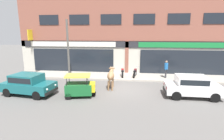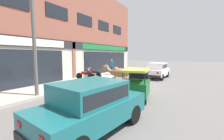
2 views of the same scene
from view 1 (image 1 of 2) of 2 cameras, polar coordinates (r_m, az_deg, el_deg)
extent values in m
plane|color=#605E5B|center=(13.54, 3.91, -6.14)|extent=(90.00, 90.00, 0.00)
cube|color=#A8A093|center=(17.01, 4.56, -2.10)|extent=(19.00, 2.87, 0.14)
cube|color=#8E5142|center=(18.29, 5.12, 17.55)|extent=(23.00, 0.55, 6.44)
cube|color=beige|center=(18.38, 4.87, 4.14)|extent=(23.00, 0.55, 3.40)
cube|color=#28282D|center=(17.93, 4.91, 8.28)|extent=(22.08, 0.08, 0.64)
cube|color=black|center=(19.19, -12.64, 3.17)|extent=(8.74, 0.10, 2.40)
cube|color=silver|center=(18.99, -12.90, 8.23)|extent=(9.20, 0.05, 0.52)
cube|color=#8E5142|center=(18.09, 4.83, 4.01)|extent=(0.36, 0.12, 3.40)
cube|color=black|center=(18.82, 22.60, 2.36)|extent=(8.74, 0.10, 2.40)
cube|color=#197A38|center=(18.61, 23.04, 7.51)|extent=(9.20, 0.05, 0.52)
cube|color=black|center=(19.96, -19.93, 15.12)|extent=(2.09, 0.06, 1.00)
cube|color=black|center=(18.76, -10.65, 15.85)|extent=(2.09, 0.06, 1.00)
cube|color=black|center=(18.08, -0.33, 16.20)|extent=(2.09, 0.06, 1.00)
cube|color=black|center=(17.96, 10.47, 16.03)|extent=(2.09, 0.06, 1.00)
cube|color=black|center=(18.44, 21.00, 15.35)|extent=(2.09, 0.06, 1.00)
cube|color=black|center=(19.45, 30.64, 14.28)|extent=(2.09, 0.06, 1.00)
cube|color=yellow|center=(20.51, -25.19, 10.33)|extent=(0.08, 0.80, 1.10)
ellipsoid|color=#936B47|center=(13.24, -0.41, -1.94)|extent=(0.58, 1.42, 0.60)
sphere|color=#936B47|center=(13.46, -0.31, -0.72)|extent=(0.32, 0.32, 0.32)
cylinder|color=#936B47|center=(13.85, -0.84, -4.14)|extent=(0.12, 0.12, 0.72)
cylinder|color=#936B47|center=(13.82, 0.34, -4.17)|extent=(0.12, 0.12, 0.72)
cylinder|color=#936B47|center=(13.02, -1.20, -5.21)|extent=(0.12, 0.12, 0.72)
cylinder|color=#936B47|center=(12.99, 0.06, -5.24)|extent=(0.12, 0.12, 0.72)
cylinder|color=#936B47|center=(14.00, -0.12, -0.53)|extent=(0.26, 0.47, 0.43)
cube|color=#936B47|center=(14.22, -0.04, 0.36)|extent=(0.23, 0.37, 0.26)
cube|color=brown|center=(14.41, 0.02, 0.35)|extent=(0.17, 0.15, 0.14)
cone|color=beige|center=(14.16, -0.45, 1.05)|extent=(0.06, 0.12, 0.19)
cone|color=beige|center=(14.14, 0.36, 1.04)|extent=(0.06, 0.12, 0.19)
cube|color=#936B47|center=(14.15, -0.71, 0.55)|extent=(0.14, 0.05, 0.10)
cube|color=#936B47|center=(14.12, 0.59, 0.53)|extent=(0.14, 0.05, 0.10)
cylinder|color=#936B47|center=(12.59, -0.70, -3.73)|extent=(0.05, 0.17, 0.60)
cylinder|color=black|center=(13.36, -19.59, -5.75)|extent=(0.62, 0.26, 0.60)
cylinder|color=black|center=(12.26, -23.33, -7.65)|extent=(0.62, 0.26, 0.60)
cylinder|color=black|center=(14.74, -27.08, -4.74)|extent=(0.62, 0.26, 0.60)
cylinder|color=black|center=(13.75, -31.01, -6.31)|extent=(0.62, 0.26, 0.60)
cube|color=#196066|center=(13.40, -25.50, -4.84)|extent=(3.68, 2.04, 0.60)
cube|color=#196066|center=(13.32, -26.06, -2.41)|extent=(2.07, 1.67, 0.56)
cube|color=black|center=(13.32, -26.06, -2.41)|extent=(1.92, 1.67, 0.35)
cube|color=black|center=(12.46, -19.22, -6.62)|extent=(0.32, 1.52, 0.20)
cube|color=black|center=(14.61, -30.68, -4.94)|extent=(0.32, 1.52, 0.20)
sphere|color=silver|center=(12.73, -18.02, -4.72)|extent=(0.14, 0.14, 0.14)
sphere|color=silver|center=(11.97, -20.46, -5.96)|extent=(0.14, 0.14, 0.14)
cube|color=red|center=(14.88, -29.55, -3.24)|extent=(0.05, 0.16, 0.14)
cube|color=red|center=(14.22, -32.28, -4.21)|extent=(0.05, 0.16, 0.14)
cylinder|color=black|center=(13.92, 28.34, -5.81)|extent=(0.60, 0.19, 0.60)
cylinder|color=black|center=(12.66, 30.57, -7.76)|extent=(0.60, 0.19, 0.60)
cylinder|color=black|center=(13.29, 18.97, -5.80)|extent=(0.60, 0.19, 0.60)
cylinder|color=black|center=(11.95, 20.26, -7.89)|extent=(0.60, 0.19, 0.60)
cube|color=white|center=(12.82, 24.74, -5.52)|extent=(3.53, 1.67, 0.60)
cube|color=white|center=(12.64, 24.53, -3.00)|extent=(1.93, 1.48, 0.56)
cube|color=black|center=(12.64, 24.53, -3.00)|extent=(1.78, 1.49, 0.35)
cube|color=black|center=(13.49, 31.74, -6.37)|extent=(0.15, 1.52, 0.20)
cube|color=black|center=(12.49, 16.99, -6.42)|extent=(0.15, 1.52, 0.20)
sphere|color=silver|center=(13.84, 31.21, -4.58)|extent=(0.14, 0.14, 0.14)
sphere|color=silver|center=(13.00, 32.84, -5.76)|extent=(0.14, 0.14, 0.14)
cube|color=red|center=(12.86, 16.63, -4.37)|extent=(0.03, 0.16, 0.14)
cube|color=red|center=(11.92, 17.32, -5.71)|extent=(0.03, 0.16, 0.14)
cylinder|color=black|center=(12.00, -6.33, -7.52)|extent=(0.45, 0.20, 0.44)
cylinder|color=black|center=(12.65, -13.32, -6.74)|extent=(0.45, 0.20, 0.44)
cylinder|color=black|center=(11.68, -14.13, -8.37)|extent=(0.45, 0.20, 0.44)
cube|color=#19602D|center=(11.96, -10.71, -5.96)|extent=(1.90, 1.46, 0.70)
cube|color=yellow|center=(11.86, -6.38, -5.47)|extent=(0.52, 0.92, 0.52)
cylinder|color=black|center=(12.20, -7.89, -2.43)|extent=(0.04, 0.04, 0.55)
cylinder|color=black|center=(11.25, -8.21, -3.69)|extent=(0.04, 0.04, 0.55)
cylinder|color=black|center=(12.36, -13.83, -2.49)|extent=(0.04, 0.04, 0.55)
cylinder|color=black|center=(11.42, -14.65, -3.73)|extent=(0.04, 0.04, 0.55)
cube|color=#DBCC42|center=(11.72, -11.12, -1.77)|extent=(1.79, 1.39, 0.10)
cube|color=black|center=(11.73, -8.04, -3.06)|extent=(0.20, 0.92, 0.50)
cylinder|color=black|center=(17.38, 3.34, -0.59)|extent=(0.16, 0.57, 0.56)
cylinder|color=black|center=(16.17, 3.51, -1.57)|extent=(0.16, 0.57, 0.56)
cube|color=#B2B5BA|center=(16.74, 3.43, -0.95)|extent=(0.23, 0.34, 0.24)
cube|color=red|center=(16.84, 3.42, 0.04)|extent=(0.28, 0.42, 0.24)
cube|color=black|center=(16.46, 3.47, -0.32)|extent=(0.27, 0.54, 0.12)
cylinder|color=#B2B5BA|center=(17.26, 3.36, 0.33)|extent=(0.07, 0.27, 0.59)
cylinder|color=#B2B5BA|center=(17.24, 3.37, 1.27)|extent=(0.52, 0.08, 0.03)
sphere|color=silver|center=(17.33, 3.36, 0.92)|extent=(0.12, 0.12, 0.12)
cylinder|color=#B2B5BA|center=(16.41, 3.09, -1.50)|extent=(0.11, 0.48, 0.06)
cylinder|color=black|center=(17.41, 7.84, -0.67)|extent=(0.18, 0.57, 0.56)
cylinder|color=black|center=(16.20, 7.24, -1.61)|extent=(0.18, 0.57, 0.56)
cube|color=#B2B5BA|center=(16.78, 7.54, -1.01)|extent=(0.25, 0.35, 0.24)
cube|color=maroon|center=(16.87, 7.65, -0.03)|extent=(0.30, 0.43, 0.24)
cube|color=black|center=(16.49, 7.45, -0.38)|extent=(0.30, 0.55, 0.12)
cylinder|color=#B2B5BA|center=(17.29, 7.84, 0.26)|extent=(0.08, 0.27, 0.59)
cylinder|color=#B2B5BA|center=(17.27, 7.89, 1.19)|extent=(0.52, 0.11, 0.03)
sphere|color=silver|center=(17.35, 7.90, 0.84)|extent=(0.12, 0.12, 0.12)
cylinder|color=#B2B5BA|center=(16.46, 6.98, -1.53)|extent=(0.13, 0.48, 0.06)
cylinder|color=#2D2D33|center=(16.76, 17.06, -1.14)|extent=(0.11, 0.11, 0.82)
cylinder|color=#2D2D33|center=(16.93, 17.21, -1.02)|extent=(0.11, 0.11, 0.82)
cylinder|color=#236BB7|center=(16.71, 17.28, 1.23)|extent=(0.32, 0.32, 0.56)
cylinder|color=#236BB7|center=(16.51, 17.09, 1.02)|extent=(0.08, 0.08, 0.56)
cylinder|color=#236BB7|center=(16.92, 17.46, 1.25)|extent=(0.08, 0.08, 0.56)
sphere|color=tan|center=(16.64, 17.37, 2.58)|extent=(0.20, 0.20, 0.20)
cylinder|color=#595651|center=(16.50, -14.14, 6.65)|extent=(0.18, 0.18, 5.26)
camera|label=2|loc=(13.39, -44.44, -0.08)|focal=24.00mm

